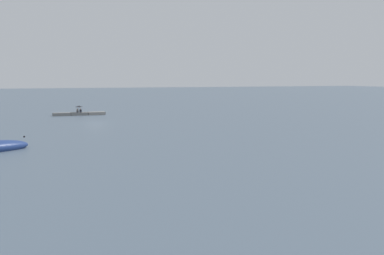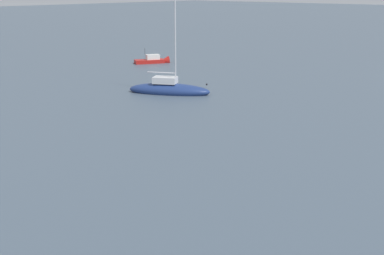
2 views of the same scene
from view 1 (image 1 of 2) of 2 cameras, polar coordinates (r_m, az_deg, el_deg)
ground_plane at (r=79.96m, az=-10.92°, el=0.51°), size 500.00×500.00×0.00m
seawall_pier at (r=96.55m, az=-12.75°, el=1.54°), size 9.69×1.66×0.57m
person_seated_dark_left at (r=96.35m, az=-12.60°, el=1.85°), size 0.46×0.65×0.73m
person_seated_grey_right at (r=96.40m, az=-12.94°, el=1.85°), size 0.46×0.65×0.73m
umbrella_open_black at (r=96.41m, az=-12.78°, el=2.37°), size 1.46×1.46×1.31m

